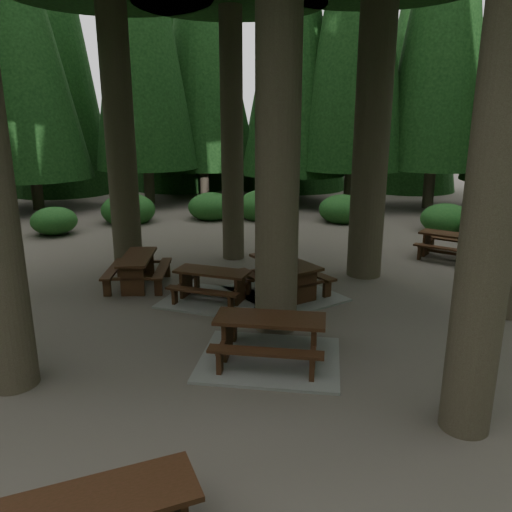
% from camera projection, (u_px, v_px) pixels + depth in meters
% --- Properties ---
extents(ground, '(80.00, 80.00, 0.00)m').
position_uv_depth(ground, '(235.00, 327.00, 10.14)').
color(ground, '#4E473F').
rests_on(ground, ground).
extents(picnic_table_a, '(2.59, 2.21, 0.82)m').
position_uv_depth(picnic_table_a, '(270.00, 346.00, 8.67)').
color(picnic_table_a, gray).
rests_on(picnic_table_a, ground).
extents(picnic_table_b, '(1.91, 2.15, 0.79)m').
position_uv_depth(picnic_table_b, '(138.00, 266.00, 12.47)').
color(picnic_table_b, '#34200F').
rests_on(picnic_table_b, ground).
extents(picnic_table_c, '(2.33, 1.99, 0.74)m').
position_uv_depth(picnic_table_c, '(213.00, 291.00, 11.53)').
color(picnic_table_c, gray).
rests_on(picnic_table_c, ground).
extents(picnic_table_d, '(2.19, 2.00, 0.77)m').
position_uv_depth(picnic_table_d, '(451.00, 242.00, 14.87)').
color(picnic_table_d, '#34200F').
rests_on(picnic_table_d, ground).
extents(picnic_table_f, '(3.24, 3.21, 0.85)m').
position_uv_depth(picnic_table_f, '(285.00, 283.00, 11.92)').
color(picnic_table_f, gray).
rests_on(picnic_table_f, ground).
extents(shrub_ring, '(23.86, 24.64, 1.49)m').
position_uv_depth(shrub_ring, '(277.00, 299.00, 10.57)').
color(shrub_ring, '#1E5A22').
rests_on(shrub_ring, ground).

